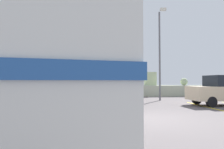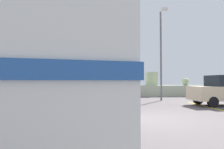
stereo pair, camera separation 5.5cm
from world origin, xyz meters
name	(u,v)px [view 1 (the left image)]	position (x,y,z in m)	size (l,w,h in m)	color
ground	(144,119)	(0.00, 0.00, 0.01)	(32.00, 26.00, 0.02)	#585152
breakwater	(114,90)	(-0.24, 11.82, 0.67)	(31.36, 2.25, 2.45)	#B0B79D
vintage_coach	(45,63)	(-3.41, -1.91, 2.05)	(4.24, 8.90, 3.70)	black
parked_car_nearest	(223,90)	(5.93, 3.86, 0.97)	(4.20, 1.95, 1.86)	black
lamp_post	(160,51)	(2.96, 7.10, 3.91)	(0.44, 1.05, 6.99)	#5B5B60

